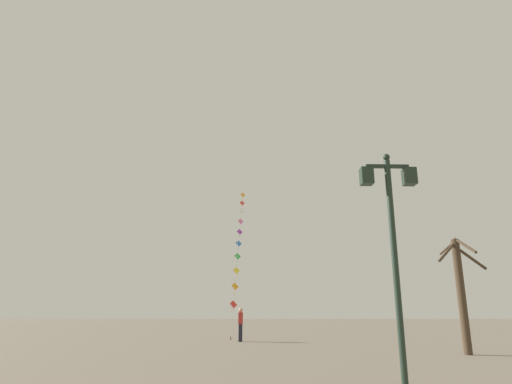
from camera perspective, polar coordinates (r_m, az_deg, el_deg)
name	(u,v)px	position (r m, az deg, el deg)	size (l,w,h in m)	color
ground_plane	(257,344)	(22.47, 0.18, -19.13)	(160.00, 160.00, 0.00)	#756B5B
twin_lantern_lamp_post	(392,220)	(10.51, 17.18, -3.46)	(1.29, 0.28, 5.13)	#1E2D23
kite_train	(239,243)	(34.18, -2.26, -6.60)	(0.93, 15.36, 12.64)	brown
kite_flyer	(240,324)	(24.21, -2.03, -16.70)	(0.25, 0.61, 1.71)	#1E1E2D
bare_tree	(461,290)	(18.56, 25.08, -11.43)	(2.28, 2.16, 4.28)	#423323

